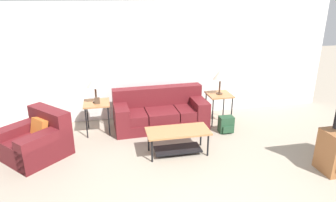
# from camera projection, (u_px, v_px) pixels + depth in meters

# --- Properties ---
(wall_back) EXTENTS (8.46, 0.06, 2.60)m
(wall_back) POSITION_uv_depth(u_px,v_px,m) (155.00, 61.00, 6.72)
(wall_back) COLOR white
(wall_back) RESTS_ON ground_plane
(couch) EXTENTS (1.99, 0.91, 0.82)m
(couch) POSITION_uv_depth(u_px,v_px,m) (160.00, 113.00, 6.47)
(couch) COLOR maroon
(couch) RESTS_ON ground_plane
(armchair) EXTENTS (1.32, 1.32, 0.80)m
(armchair) POSITION_uv_depth(u_px,v_px,m) (37.00, 141.00, 5.27)
(armchair) COLOR maroon
(armchair) RESTS_ON ground_plane
(coffee_table) EXTENTS (1.12, 0.52, 0.46)m
(coffee_table) POSITION_uv_depth(u_px,v_px,m) (178.00, 136.00, 5.33)
(coffee_table) COLOR #A87042
(coffee_table) RESTS_ON ground_plane
(side_table_left) EXTENTS (0.52, 0.54, 0.66)m
(side_table_left) POSITION_uv_depth(u_px,v_px,m) (97.00, 106.00, 6.08)
(side_table_left) COLOR #A87042
(side_table_left) RESTS_ON ground_plane
(side_table_right) EXTENTS (0.52, 0.54, 0.66)m
(side_table_right) POSITION_uv_depth(u_px,v_px,m) (219.00, 97.00, 6.60)
(side_table_right) COLOR #A87042
(side_table_right) RESTS_ON ground_plane
(table_lamp_left) EXTENTS (0.31, 0.31, 0.55)m
(table_lamp_left) POSITION_uv_depth(u_px,v_px,m) (95.00, 82.00, 5.91)
(table_lamp_left) COLOR #472D1E
(table_lamp_left) RESTS_ON side_table_left
(table_lamp_right) EXTENTS (0.31, 0.31, 0.55)m
(table_lamp_right) POSITION_uv_depth(u_px,v_px,m) (220.00, 75.00, 6.43)
(table_lamp_right) COLOR #472D1E
(table_lamp_right) RESTS_ON side_table_right
(backpack) EXTENTS (0.29, 0.27, 0.34)m
(backpack) POSITION_uv_depth(u_px,v_px,m) (226.00, 125.00, 6.22)
(backpack) COLOR #23472D
(backpack) RESTS_ON ground_plane
(picture_frame) EXTENTS (0.10, 0.04, 0.13)m
(picture_frame) POSITION_uv_depth(u_px,v_px,m) (97.00, 101.00, 5.96)
(picture_frame) COLOR #4C3828
(picture_frame) RESTS_ON side_table_left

